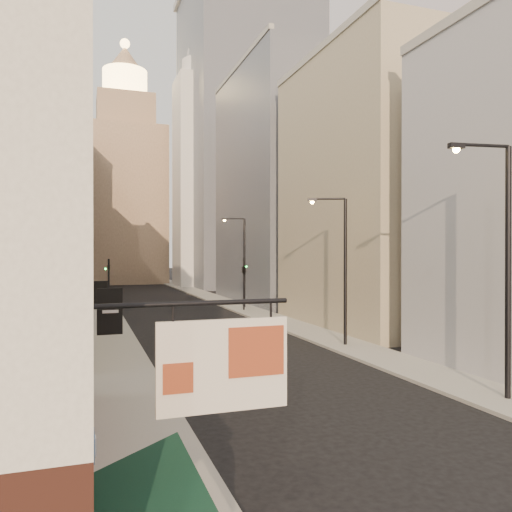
{
  "coord_description": "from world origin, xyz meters",
  "views": [
    {
      "loc": [
        -8.06,
        -2.71,
        5.49
      ],
      "look_at": [
        -0.18,
        20.19,
        5.34
      ],
      "focal_mm": 35.0,
      "sensor_mm": 36.0,
      "label": 1
    }
  ],
  "objects_px": {
    "white_tower": "(200,173)",
    "streetlamp_far": "(242,257)",
    "traffic_light_right": "(244,270)",
    "traffic_light_left": "(109,276)",
    "streetlamp_near": "(502,255)",
    "streetlamp_mid": "(341,262)",
    "clock_tower": "(125,187)"
  },
  "relations": [
    {
      "from": "clock_tower",
      "to": "streetlamp_near",
      "type": "distance_m",
      "value": 81.65
    },
    {
      "from": "streetlamp_near",
      "to": "streetlamp_mid",
      "type": "relative_size",
      "value": 1.09
    },
    {
      "from": "clock_tower",
      "to": "streetlamp_near",
      "type": "height_order",
      "value": "clock_tower"
    },
    {
      "from": "streetlamp_far",
      "to": "clock_tower",
      "type": "bearing_deg",
      "value": 109.57
    },
    {
      "from": "white_tower",
      "to": "streetlamp_mid",
      "type": "bearing_deg",
      "value": -94.07
    },
    {
      "from": "clock_tower",
      "to": "streetlamp_mid",
      "type": "xyz_separation_m",
      "value": [
        7.1,
        -68.87,
        -12.66
      ]
    },
    {
      "from": "clock_tower",
      "to": "streetlamp_near",
      "type": "bearing_deg",
      "value": -84.74
    },
    {
      "from": "streetlamp_far",
      "to": "streetlamp_near",
      "type": "bearing_deg",
      "value": -79.88
    },
    {
      "from": "streetlamp_far",
      "to": "traffic_light_right",
      "type": "distance_m",
      "value": 2.76
    },
    {
      "from": "clock_tower",
      "to": "white_tower",
      "type": "bearing_deg",
      "value": -51.84
    },
    {
      "from": "traffic_light_left",
      "to": "traffic_light_right",
      "type": "bearing_deg",
      "value": -174.63
    },
    {
      "from": "white_tower",
      "to": "traffic_light_left",
      "type": "distance_m",
      "value": 44.53
    },
    {
      "from": "white_tower",
      "to": "traffic_light_left",
      "type": "relative_size",
      "value": 8.3
    },
    {
      "from": "white_tower",
      "to": "streetlamp_near",
      "type": "relative_size",
      "value": 4.39
    },
    {
      "from": "streetlamp_near",
      "to": "traffic_light_right",
      "type": "bearing_deg",
      "value": 99.79
    },
    {
      "from": "streetlamp_near",
      "to": "clock_tower",
      "type": "bearing_deg",
      "value": 104.38
    },
    {
      "from": "white_tower",
      "to": "streetlamp_near",
      "type": "height_order",
      "value": "white_tower"
    },
    {
      "from": "traffic_light_left",
      "to": "traffic_light_right",
      "type": "relative_size",
      "value": 1.0
    },
    {
      "from": "traffic_light_left",
      "to": "streetlamp_near",
      "type": "bearing_deg",
      "value": 108.51
    },
    {
      "from": "streetlamp_near",
      "to": "traffic_light_left",
      "type": "relative_size",
      "value": 1.89
    },
    {
      "from": "clock_tower",
      "to": "streetlamp_mid",
      "type": "bearing_deg",
      "value": -84.12
    },
    {
      "from": "streetlamp_mid",
      "to": "streetlamp_far",
      "type": "distance_m",
      "value": 21.07
    },
    {
      "from": "traffic_light_right",
      "to": "traffic_light_left",
      "type": "bearing_deg",
      "value": 21.77
    },
    {
      "from": "traffic_light_left",
      "to": "streetlamp_mid",
      "type": "bearing_deg",
      "value": 121.29
    },
    {
      "from": "white_tower",
      "to": "streetlamp_far",
      "type": "bearing_deg",
      "value": -95.7
    },
    {
      "from": "white_tower",
      "to": "traffic_light_left",
      "type": "bearing_deg",
      "value": -112.77
    },
    {
      "from": "clock_tower",
      "to": "white_tower",
      "type": "height_order",
      "value": "clock_tower"
    },
    {
      "from": "streetlamp_mid",
      "to": "streetlamp_far",
      "type": "relative_size",
      "value": 0.98
    },
    {
      "from": "streetlamp_mid",
      "to": "traffic_light_left",
      "type": "relative_size",
      "value": 1.74
    },
    {
      "from": "white_tower",
      "to": "streetlamp_far",
      "type": "relative_size",
      "value": 4.65
    },
    {
      "from": "streetlamp_near",
      "to": "traffic_light_right",
      "type": "distance_m",
      "value": 30.22
    },
    {
      "from": "streetlamp_far",
      "to": "traffic_light_left",
      "type": "bearing_deg",
      "value": -148.73
    }
  ]
}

